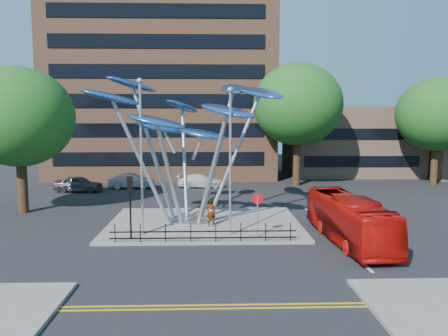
{
  "coord_description": "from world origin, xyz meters",
  "views": [
    {
      "loc": [
        -0.59,
        -21.12,
        6.74
      ],
      "look_at": [
        0.18,
        4.0,
        3.85
      ],
      "focal_mm": 35.0,
      "sensor_mm": 36.0,
      "label": 1
    }
  ],
  "objects_px": {
    "tree_far": "(437,114)",
    "tree_left": "(19,117)",
    "tree_right": "(298,105)",
    "parked_car_left": "(79,184)",
    "street_lamp_left": "(141,143)",
    "no_entry_sign_island": "(258,208)",
    "leaf_sculpture": "(187,116)",
    "pedestrian": "(211,212)",
    "traffic_light_island": "(130,194)",
    "street_lamp_right": "(230,148)",
    "red_bus": "(349,219)",
    "parked_car_mid": "(132,181)",
    "parked_car_right": "(201,181)"
  },
  "relations": [
    {
      "from": "tree_left",
      "to": "traffic_light_island",
      "type": "height_order",
      "value": "tree_left"
    },
    {
      "from": "no_entry_sign_island",
      "to": "parked_car_left",
      "type": "distance_m",
      "value": 21.95
    },
    {
      "from": "leaf_sculpture",
      "to": "street_lamp_left",
      "type": "bearing_deg",
      "value": -127.4
    },
    {
      "from": "tree_right",
      "to": "tree_far",
      "type": "distance_m",
      "value": 14.03
    },
    {
      "from": "red_bus",
      "to": "traffic_light_island",
      "type": "bearing_deg",
      "value": 174.32
    },
    {
      "from": "traffic_light_island",
      "to": "parked_car_left",
      "type": "height_order",
      "value": "traffic_light_island"
    },
    {
      "from": "tree_right",
      "to": "no_entry_sign_island",
      "type": "bearing_deg",
      "value": -107.12
    },
    {
      "from": "tree_right",
      "to": "pedestrian",
      "type": "distance_m",
      "value": 20.12
    },
    {
      "from": "leaf_sculpture",
      "to": "street_lamp_right",
      "type": "distance_m",
      "value": 4.83
    },
    {
      "from": "tree_right",
      "to": "no_entry_sign_island",
      "type": "height_order",
      "value": "tree_right"
    },
    {
      "from": "tree_right",
      "to": "traffic_light_island",
      "type": "height_order",
      "value": "tree_right"
    },
    {
      "from": "parked_car_left",
      "to": "parked_car_right",
      "type": "relative_size",
      "value": 0.96
    },
    {
      "from": "red_bus",
      "to": "parked_car_mid",
      "type": "distance_m",
      "value": 24.06
    },
    {
      "from": "street_lamp_right",
      "to": "leaf_sculpture",
      "type": "bearing_deg",
      "value": 124.91
    },
    {
      "from": "parked_car_mid",
      "to": "no_entry_sign_island",
      "type": "bearing_deg",
      "value": -153.82
    },
    {
      "from": "street_lamp_right",
      "to": "no_entry_sign_island",
      "type": "xyz_separation_m",
      "value": [
        1.5,
        -0.48,
        -3.28
      ]
    },
    {
      "from": "tree_far",
      "to": "parked_car_mid",
      "type": "height_order",
      "value": "tree_far"
    },
    {
      "from": "street_lamp_left",
      "to": "parked_car_left",
      "type": "xyz_separation_m",
      "value": [
        -8.19,
        15.29,
        -4.62
      ]
    },
    {
      "from": "no_entry_sign_island",
      "to": "tree_right",
      "type": "bearing_deg",
      "value": 72.88
    },
    {
      "from": "no_entry_sign_island",
      "to": "parked_car_right",
      "type": "bearing_deg",
      "value": 100.93
    },
    {
      "from": "parked_car_left",
      "to": "red_bus",
      "type": "bearing_deg",
      "value": -124.91
    },
    {
      "from": "tree_right",
      "to": "street_lamp_right",
      "type": "relative_size",
      "value": 1.46
    },
    {
      "from": "tree_left",
      "to": "street_lamp_left",
      "type": "height_order",
      "value": "tree_left"
    },
    {
      "from": "parked_car_left",
      "to": "street_lamp_left",
      "type": "bearing_deg",
      "value": -146.1
    },
    {
      "from": "tree_far",
      "to": "leaf_sculpture",
      "type": "distance_m",
      "value": 28.53
    },
    {
      "from": "street_lamp_left",
      "to": "street_lamp_right",
      "type": "xyz_separation_m",
      "value": [
        5.0,
        -0.5,
        -0.26
      ]
    },
    {
      "from": "tree_far",
      "to": "parked_car_left",
      "type": "bearing_deg",
      "value": -174.71
    },
    {
      "from": "no_entry_sign_island",
      "to": "street_lamp_left",
      "type": "bearing_deg",
      "value": 171.39
    },
    {
      "from": "tree_left",
      "to": "traffic_light_island",
      "type": "relative_size",
      "value": 3.01
    },
    {
      "from": "tree_right",
      "to": "parked_car_left",
      "type": "relative_size",
      "value": 2.82
    },
    {
      "from": "street_lamp_left",
      "to": "pedestrian",
      "type": "relative_size",
      "value": 5.42
    },
    {
      "from": "pedestrian",
      "to": "no_entry_sign_island",
      "type": "bearing_deg",
      "value": 125.19
    },
    {
      "from": "traffic_light_island",
      "to": "parked_car_mid",
      "type": "bearing_deg",
      "value": 99.96
    },
    {
      "from": "street_lamp_left",
      "to": "parked_car_mid",
      "type": "height_order",
      "value": "street_lamp_left"
    },
    {
      "from": "tree_far",
      "to": "street_lamp_left",
      "type": "xyz_separation_m",
      "value": [
        -26.5,
        -18.5,
        -1.75
      ]
    },
    {
      "from": "traffic_light_island",
      "to": "street_lamp_right",
      "type": "bearing_deg",
      "value": 5.19
    },
    {
      "from": "tree_far",
      "to": "tree_left",
      "type": "bearing_deg",
      "value": -161.57
    },
    {
      "from": "no_entry_sign_island",
      "to": "pedestrian",
      "type": "distance_m",
      "value": 3.85
    },
    {
      "from": "tree_far",
      "to": "parked_car_left",
      "type": "height_order",
      "value": "tree_far"
    },
    {
      "from": "pedestrian",
      "to": "parked_car_mid",
      "type": "height_order",
      "value": "pedestrian"
    },
    {
      "from": "leaf_sculpture",
      "to": "parked_car_left",
      "type": "height_order",
      "value": "leaf_sculpture"
    },
    {
      "from": "leaf_sculpture",
      "to": "no_entry_sign_island",
      "type": "relative_size",
      "value": 5.19
    },
    {
      "from": "no_entry_sign_island",
      "to": "pedestrian",
      "type": "height_order",
      "value": "no_entry_sign_island"
    },
    {
      "from": "pedestrian",
      "to": "leaf_sculpture",
      "type": "bearing_deg",
      "value": -52.59
    },
    {
      "from": "parked_car_mid",
      "to": "parked_car_right",
      "type": "relative_size",
      "value": 0.96
    },
    {
      "from": "street_lamp_right",
      "to": "red_bus",
      "type": "height_order",
      "value": "street_lamp_right"
    },
    {
      "from": "parked_car_mid",
      "to": "traffic_light_island",
      "type": "bearing_deg",
      "value": -173.17
    },
    {
      "from": "pedestrian",
      "to": "parked_car_mid",
      "type": "bearing_deg",
      "value": -72.12
    },
    {
      "from": "leaf_sculpture",
      "to": "parked_car_left",
      "type": "relative_size",
      "value": 2.96
    },
    {
      "from": "tree_right",
      "to": "parked_car_right",
      "type": "height_order",
      "value": "tree_right"
    }
  ]
}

